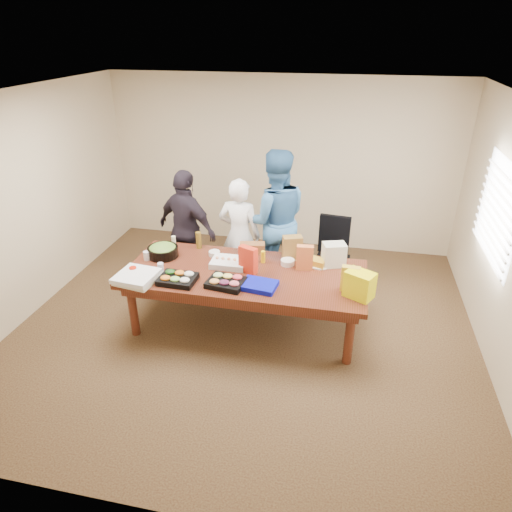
% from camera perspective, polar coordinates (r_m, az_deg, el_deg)
% --- Properties ---
extents(floor, '(5.50, 5.00, 0.02)m').
position_cam_1_polar(floor, '(5.69, -1.32, -8.74)').
color(floor, '#47301E').
rests_on(floor, ground).
extents(ceiling, '(5.50, 5.00, 0.02)m').
position_cam_1_polar(ceiling, '(4.65, -1.69, 19.56)').
color(ceiling, white).
rests_on(ceiling, wall_back).
extents(wall_back, '(5.50, 0.04, 2.70)m').
position_cam_1_polar(wall_back, '(7.33, 3.11, 11.50)').
color(wall_back, beige).
rests_on(wall_back, floor).
extents(wall_front, '(5.50, 0.04, 2.70)m').
position_cam_1_polar(wall_front, '(3.00, -12.92, -14.88)').
color(wall_front, beige).
rests_on(wall_front, floor).
extents(wall_left, '(0.04, 5.00, 2.70)m').
position_cam_1_polar(wall_left, '(6.22, -27.11, 5.60)').
color(wall_left, beige).
rests_on(wall_left, floor).
extents(window_panel, '(0.03, 1.40, 1.10)m').
position_cam_1_polar(window_panel, '(5.64, 28.21, 4.99)').
color(window_panel, white).
rests_on(window_panel, wall_right).
extents(window_blinds, '(0.04, 1.36, 1.00)m').
position_cam_1_polar(window_blinds, '(5.63, 27.83, 5.04)').
color(window_blinds, beige).
rests_on(window_blinds, wall_right).
extents(conference_table, '(2.80, 1.20, 0.75)m').
position_cam_1_polar(conference_table, '(5.47, -1.36, -5.47)').
color(conference_table, '#4C1C0F').
rests_on(conference_table, floor).
extents(office_chair, '(0.57, 0.57, 1.00)m').
position_cam_1_polar(office_chair, '(6.20, 9.55, -0.34)').
color(office_chair, black).
rests_on(office_chair, floor).
extents(person_center, '(0.61, 0.43, 1.59)m').
position_cam_1_polar(person_center, '(6.10, -2.09, 2.62)').
color(person_center, white).
rests_on(person_center, floor).
extents(person_right, '(1.11, 0.98, 1.94)m').
position_cam_1_polar(person_right, '(6.13, 2.34, 4.54)').
color(person_right, teal).
rests_on(person_right, floor).
extents(person_left, '(1.05, 0.76, 1.66)m').
position_cam_1_polar(person_left, '(6.25, -8.67, 3.31)').
color(person_left, black).
rests_on(person_left, floor).
extents(veggie_tray, '(0.42, 0.33, 0.06)m').
position_cam_1_polar(veggie_tray, '(5.15, -9.87, -2.90)').
color(veggie_tray, black).
rests_on(veggie_tray, conference_table).
extents(fruit_tray, '(0.45, 0.37, 0.06)m').
position_cam_1_polar(fruit_tray, '(5.02, -3.79, -3.37)').
color(fruit_tray, black).
rests_on(fruit_tray, conference_table).
extents(sheet_cake, '(0.42, 0.32, 0.07)m').
position_cam_1_polar(sheet_cake, '(5.42, -3.45, -0.83)').
color(sheet_cake, white).
rests_on(sheet_cake, conference_table).
extents(salad_bowl, '(0.48, 0.48, 0.12)m').
position_cam_1_polar(salad_bowl, '(5.73, -11.67, 0.54)').
color(salad_bowl, black).
rests_on(salad_bowl, conference_table).
extents(chip_bag_blue, '(0.41, 0.33, 0.06)m').
position_cam_1_polar(chip_bag_blue, '(4.96, 0.41, -3.73)').
color(chip_bag_blue, '#0910B4').
rests_on(chip_bag_blue, conference_table).
extents(chip_bag_red, '(0.24, 0.17, 0.32)m').
position_cam_1_polar(chip_bag_red, '(5.21, -1.01, -0.47)').
color(chip_bag_red, red).
rests_on(chip_bag_red, conference_table).
extents(chip_bag_yellow, '(0.20, 0.09, 0.29)m').
position_cam_1_polar(chip_bag_yellow, '(4.95, 11.80, -2.84)').
color(chip_bag_yellow, gold).
rests_on(chip_bag_yellow, conference_table).
extents(chip_bag_orange, '(0.20, 0.10, 0.30)m').
position_cam_1_polar(chip_bag_orange, '(5.30, 6.16, -0.21)').
color(chip_bag_orange, orange).
rests_on(chip_bag_orange, conference_table).
extents(mayo_jar, '(0.10, 0.10, 0.15)m').
position_cam_1_polar(mayo_jar, '(5.48, -1.52, 0.01)').
color(mayo_jar, white).
rests_on(mayo_jar, conference_table).
extents(mustard_bottle, '(0.06, 0.06, 0.15)m').
position_cam_1_polar(mustard_bottle, '(5.45, 0.89, -0.11)').
color(mustard_bottle, '#E4B809').
rests_on(mustard_bottle, conference_table).
extents(dressing_bottle, '(0.08, 0.08, 0.22)m').
position_cam_1_polar(dressing_bottle, '(5.84, -7.25, 1.99)').
color(dressing_bottle, brown).
rests_on(dressing_bottle, conference_table).
extents(ranch_bottle, '(0.07, 0.07, 0.17)m').
position_cam_1_polar(ranch_bottle, '(5.90, -10.33, 1.72)').
color(ranch_bottle, beige).
rests_on(ranch_bottle, conference_table).
extents(banana_bunch, '(0.30, 0.23, 0.09)m').
position_cam_1_polar(banana_bunch, '(5.45, 7.50, -0.74)').
color(banana_bunch, gold).
rests_on(banana_bunch, conference_table).
extents(bread_loaf, '(0.34, 0.20, 0.13)m').
position_cam_1_polar(bread_loaf, '(5.70, -0.48, 1.04)').
color(bread_loaf, brown).
rests_on(bread_loaf, conference_table).
extents(kraft_bag, '(0.26, 0.20, 0.30)m').
position_cam_1_polar(kraft_bag, '(5.52, 4.60, 1.04)').
color(kraft_bag, olive).
rests_on(kraft_bag, conference_table).
extents(red_cup, '(0.10, 0.10, 0.11)m').
position_cam_1_polar(red_cup, '(5.36, -15.24, -1.90)').
color(red_cup, '#BD1804').
rests_on(red_cup, conference_table).
extents(clear_cup_a, '(0.09, 0.09, 0.10)m').
position_cam_1_polar(clear_cup_a, '(5.40, -11.95, -1.38)').
color(clear_cup_a, silver).
rests_on(clear_cup_a, conference_table).
extents(clear_cup_b, '(0.10, 0.10, 0.11)m').
position_cam_1_polar(clear_cup_b, '(5.68, -13.62, 0.04)').
color(clear_cup_b, silver).
rests_on(clear_cup_b, conference_table).
extents(pizza_box_lower, '(0.48, 0.48, 0.05)m').
position_cam_1_polar(pizza_box_lower, '(5.27, -14.63, -2.75)').
color(pizza_box_lower, silver).
rests_on(pizza_box_lower, conference_table).
extents(pizza_box_upper, '(0.47, 0.47, 0.05)m').
position_cam_1_polar(pizza_box_upper, '(5.22, -14.87, -2.43)').
color(pizza_box_upper, white).
rests_on(pizza_box_upper, pizza_box_lower).
extents(plate_a, '(0.28, 0.28, 0.02)m').
position_cam_1_polar(plate_a, '(5.48, 7.98, -1.06)').
color(plate_a, silver).
rests_on(plate_a, conference_table).
extents(plate_b, '(0.33, 0.33, 0.02)m').
position_cam_1_polar(plate_b, '(5.60, 6.16, -0.28)').
color(plate_b, silver).
rests_on(plate_b, conference_table).
extents(dip_bowl_a, '(0.17, 0.17, 0.07)m').
position_cam_1_polar(dip_bowl_a, '(5.43, 4.01, -0.78)').
color(dip_bowl_a, silver).
rests_on(dip_bowl_a, conference_table).
extents(dip_bowl_b, '(0.15, 0.15, 0.06)m').
position_cam_1_polar(dip_bowl_b, '(5.67, -5.28, 0.34)').
color(dip_bowl_b, silver).
rests_on(dip_bowl_b, conference_table).
extents(grocery_bag_white, '(0.31, 0.26, 0.28)m').
position_cam_1_polar(grocery_bag_white, '(5.44, 9.81, 0.18)').
color(grocery_bag_white, beige).
rests_on(grocery_bag_white, conference_table).
extents(grocery_bag_yellow, '(0.35, 0.31, 0.29)m').
position_cam_1_polar(grocery_bag_yellow, '(4.86, 12.94, -3.55)').
color(grocery_bag_yellow, '#F7EC06').
rests_on(grocery_bag_yellow, conference_table).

